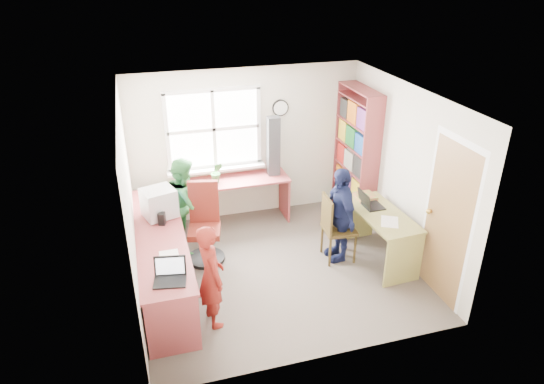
{
  "coord_description": "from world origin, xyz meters",
  "views": [
    {
      "loc": [
        -1.61,
        -5.27,
        3.86
      ],
      "look_at": [
        0.0,
        0.25,
        1.05
      ],
      "focal_mm": 32.0,
      "sensor_mm": 36.0,
      "label": 1
    }
  ],
  "objects_px": {
    "wooden_chair": "(334,226)",
    "potted_plant": "(217,172)",
    "laptop_right": "(369,203)",
    "person_red": "(211,276)",
    "crt_monitor": "(159,203)",
    "cd_tower": "(273,146)",
    "right_desk": "(380,226)",
    "laptop_left": "(170,275)",
    "l_desk": "(181,268)",
    "person_green": "(186,204)",
    "swivel_chair": "(205,227)",
    "person_navy": "(340,214)",
    "bookshelf": "(356,157)"
  },
  "relations": [
    {
      "from": "potted_plant",
      "to": "l_desk",
      "type": "bearing_deg",
      "value": -114.56
    },
    {
      "from": "bookshelf",
      "to": "laptop_left",
      "type": "xyz_separation_m",
      "value": [
        -3.11,
        -2.08,
        -0.2
      ]
    },
    {
      "from": "l_desk",
      "to": "cd_tower",
      "type": "bearing_deg",
      "value": 46.09
    },
    {
      "from": "potted_plant",
      "to": "person_navy",
      "type": "xyz_separation_m",
      "value": [
        1.44,
        -1.36,
        -0.23
      ]
    },
    {
      "from": "potted_plant",
      "to": "cd_tower",
      "type": "bearing_deg",
      "value": 3.89
    },
    {
      "from": "laptop_right",
      "to": "person_red",
      "type": "xyz_separation_m",
      "value": [
        -2.37,
        -0.88,
        -0.15
      ]
    },
    {
      "from": "wooden_chair",
      "to": "crt_monitor",
      "type": "height_order",
      "value": "crt_monitor"
    },
    {
      "from": "cd_tower",
      "to": "person_red",
      "type": "distance_m",
      "value": 2.72
    },
    {
      "from": "bookshelf",
      "to": "laptop_right",
      "type": "relative_size",
      "value": 5.98
    },
    {
      "from": "swivel_chair",
      "to": "person_navy",
      "type": "relative_size",
      "value": 0.82
    },
    {
      "from": "potted_plant",
      "to": "person_navy",
      "type": "distance_m",
      "value": 1.99
    },
    {
      "from": "crt_monitor",
      "to": "person_navy",
      "type": "xyz_separation_m",
      "value": [
        2.36,
        -0.5,
        -0.27
      ]
    },
    {
      "from": "potted_plant",
      "to": "person_navy",
      "type": "relative_size",
      "value": 0.24
    },
    {
      "from": "bookshelf",
      "to": "potted_plant",
      "type": "height_order",
      "value": "bookshelf"
    },
    {
      "from": "person_navy",
      "to": "bookshelf",
      "type": "bearing_deg",
      "value": 146.9
    },
    {
      "from": "right_desk",
      "to": "person_navy",
      "type": "height_order",
      "value": "person_navy"
    },
    {
      "from": "right_desk",
      "to": "swivel_chair",
      "type": "xyz_separation_m",
      "value": [
        -2.3,
        0.72,
        -0.04
      ]
    },
    {
      "from": "l_desk",
      "to": "right_desk",
      "type": "distance_m",
      "value": 2.73
    },
    {
      "from": "potted_plant",
      "to": "swivel_chair",
      "type": "bearing_deg",
      "value": -112.18
    },
    {
      "from": "l_desk",
      "to": "person_navy",
      "type": "bearing_deg",
      "value": 8.42
    },
    {
      "from": "potted_plant",
      "to": "person_red",
      "type": "bearing_deg",
      "value": -102.31
    },
    {
      "from": "l_desk",
      "to": "right_desk",
      "type": "bearing_deg",
      "value": 2.58
    },
    {
      "from": "person_navy",
      "to": "potted_plant",
      "type": "bearing_deg",
      "value": -133.2
    },
    {
      "from": "laptop_right",
      "to": "person_navy",
      "type": "relative_size",
      "value": 0.26
    },
    {
      "from": "right_desk",
      "to": "laptop_right",
      "type": "relative_size",
      "value": 3.68
    },
    {
      "from": "laptop_right",
      "to": "wooden_chair",
      "type": "bearing_deg",
      "value": 94.14
    },
    {
      "from": "person_green",
      "to": "person_navy",
      "type": "distance_m",
      "value": 2.17
    },
    {
      "from": "laptop_left",
      "to": "potted_plant",
      "type": "bearing_deg",
      "value": 78.17
    },
    {
      "from": "l_desk",
      "to": "wooden_chair",
      "type": "xyz_separation_m",
      "value": [
        2.13,
        0.31,
        0.07
      ]
    },
    {
      "from": "swivel_chair",
      "to": "laptop_right",
      "type": "height_order",
      "value": "swivel_chair"
    },
    {
      "from": "right_desk",
      "to": "cd_tower",
      "type": "height_order",
      "value": "cd_tower"
    },
    {
      "from": "crt_monitor",
      "to": "person_red",
      "type": "distance_m",
      "value": 1.45
    },
    {
      "from": "wooden_chair",
      "to": "crt_monitor",
      "type": "xyz_separation_m",
      "value": [
        -2.28,
        0.51,
        0.42
      ]
    },
    {
      "from": "laptop_left",
      "to": "laptop_right",
      "type": "xyz_separation_m",
      "value": [
        2.81,
        0.97,
        -0.02
      ]
    },
    {
      "from": "laptop_left",
      "to": "right_desk",
      "type": "bearing_deg",
      "value": 24.42
    },
    {
      "from": "person_green",
      "to": "person_navy",
      "type": "relative_size",
      "value": 1.01
    },
    {
      "from": "swivel_chair",
      "to": "person_navy",
      "type": "bearing_deg",
      "value": -3.48
    },
    {
      "from": "bookshelf",
      "to": "person_green",
      "type": "relative_size",
      "value": 1.52
    },
    {
      "from": "person_red",
      "to": "person_green",
      "type": "xyz_separation_m",
      "value": [
        -0.06,
        1.72,
        0.05
      ]
    },
    {
      "from": "l_desk",
      "to": "crt_monitor",
      "type": "height_order",
      "value": "crt_monitor"
    },
    {
      "from": "laptop_right",
      "to": "person_red",
      "type": "height_order",
      "value": "person_red"
    },
    {
      "from": "swivel_chair",
      "to": "cd_tower",
      "type": "height_order",
      "value": "cd_tower"
    },
    {
      "from": "crt_monitor",
      "to": "cd_tower",
      "type": "xyz_separation_m",
      "value": [
        1.83,
        0.92,
        0.27
      ]
    },
    {
      "from": "wooden_chair",
      "to": "potted_plant",
      "type": "bearing_deg",
      "value": 138.69
    },
    {
      "from": "person_green",
      "to": "right_desk",
      "type": "bearing_deg",
      "value": -103.95
    },
    {
      "from": "swivel_chair",
      "to": "potted_plant",
      "type": "height_order",
      "value": "swivel_chair"
    },
    {
      "from": "cd_tower",
      "to": "swivel_chair",
      "type": "bearing_deg",
      "value": -142.7
    },
    {
      "from": "wooden_chair",
      "to": "potted_plant",
      "type": "distance_m",
      "value": 1.97
    },
    {
      "from": "swivel_chair",
      "to": "person_green",
      "type": "relative_size",
      "value": 0.81
    },
    {
      "from": "right_desk",
      "to": "l_desk",
      "type": "bearing_deg",
      "value": 179.12
    }
  ]
}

